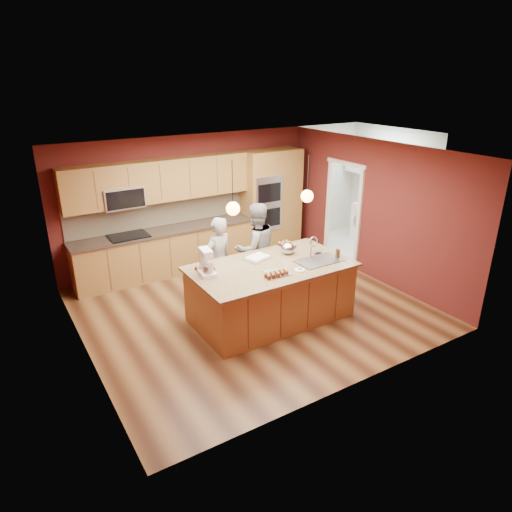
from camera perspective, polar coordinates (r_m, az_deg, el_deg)
floor at (r=8.02m, az=-0.59°, el=-6.56°), size 5.50×5.50×0.00m
ceiling at (r=7.14m, az=-0.68°, el=12.85°), size 5.50×5.50×0.00m
wall_back at (r=9.61m, az=-8.42°, el=6.76°), size 5.50×0.00×5.50m
wall_front at (r=5.65m, az=12.64°, el=-4.67°), size 5.50×0.00×5.50m
wall_left at (r=6.59m, az=-21.58°, el=-1.78°), size 0.00×5.00×5.00m
wall_right at (r=9.13m, az=14.37°, el=5.51°), size 0.00×5.00×5.00m
cabinet_run at (r=9.25m, az=-11.52°, el=3.59°), size 3.74×0.64×2.30m
oven_column at (r=10.25m, az=1.87°, el=6.80°), size 1.30×0.62×2.30m
doorway_trim at (r=9.75m, az=10.79°, el=5.00°), size 0.08×1.11×2.20m
laundry_room at (r=10.94m, az=16.15°, el=11.23°), size 2.60×2.70×2.70m
pendant_left at (r=6.64m, az=-2.90°, el=5.97°), size 0.20×0.20×0.80m
pendant_right at (r=7.36m, az=6.41°, el=7.47°), size 0.20×0.20×0.80m
island at (r=7.52m, az=1.95°, el=-4.43°), size 2.59×1.45×1.33m
person_left at (r=7.96m, az=-4.74°, el=-0.59°), size 0.65×0.51×1.58m
person_right at (r=8.28m, az=-0.04°, el=0.91°), size 0.87×0.70×1.71m
stand_mixer at (r=6.93m, az=-6.22°, el=-1.04°), size 0.26×0.33×0.42m
sheet_cake at (r=7.56m, az=0.18°, el=-0.21°), size 0.48×0.40×0.05m
cooling_rack at (r=7.03m, az=2.69°, el=-2.10°), size 0.46×0.38×0.02m
mixing_bowl at (r=7.77m, az=4.04°, el=0.98°), size 0.25×0.25×0.21m
plate at (r=7.16m, az=5.51°, el=-1.75°), size 0.16×0.16×0.01m
tumbler at (r=7.73m, az=10.17°, el=0.32°), size 0.07×0.07×0.14m
phone at (r=7.86m, az=7.74°, el=0.33°), size 0.15×0.11×0.01m
cupcakes_left at (r=7.19m, az=-6.42°, el=-1.48°), size 0.30×0.23×0.07m
cupcakes_rack at (r=6.91m, az=2.57°, el=-2.17°), size 0.40×0.16×0.07m
cupcakes_right at (r=8.12m, az=3.92°, el=1.43°), size 0.24×0.32×0.07m
washer at (r=10.98m, az=15.81°, el=3.34°), size 0.76×0.77×0.95m
dryer at (r=11.40m, az=13.78°, el=4.12°), size 0.58×0.60×0.92m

